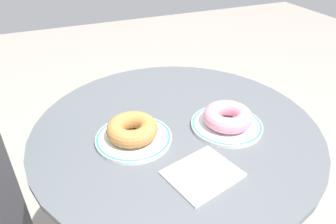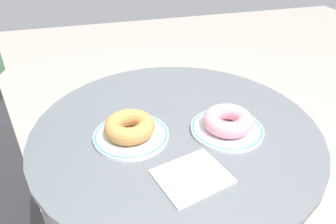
{
  "view_description": "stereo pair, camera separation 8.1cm",
  "coord_description": "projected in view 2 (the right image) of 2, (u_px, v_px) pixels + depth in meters",
  "views": [
    {
      "loc": [
        -0.28,
        -0.62,
        1.23
      ],
      "look_at": [
        -0.02,
        0.01,
        0.79
      ],
      "focal_mm": 33.28,
      "sensor_mm": 36.0,
      "label": 1
    },
    {
      "loc": [
        -0.2,
        -0.64,
        1.23
      ],
      "look_at": [
        -0.02,
        0.01,
        0.79
      ],
      "focal_mm": 33.28,
      "sensor_mm": 36.0,
      "label": 2
    }
  ],
  "objects": [
    {
      "name": "plate_right",
      "position": [
        227.0,
        129.0,
        0.8
      ],
      "size": [
        0.19,
        0.19,
        0.01
      ],
      "color": "white",
      "rests_on": "cafe_table"
    },
    {
      "name": "donut_pink_frosted",
      "position": [
        228.0,
        120.0,
        0.79
      ],
      "size": [
        0.18,
        0.18,
        0.04
      ],
      "primitive_type": "torus",
      "rotation": [
        0.0,
        0.0,
        2.24
      ],
      "color": "pink",
      "rests_on": "plate_right"
    },
    {
      "name": "paper_napkin",
      "position": [
        192.0,
        176.0,
        0.66
      ],
      "size": [
        0.17,
        0.15,
        0.01
      ],
      "primitive_type": "cube",
      "rotation": [
        0.0,
        0.0,
        0.26
      ],
      "color": "white",
      "rests_on": "cafe_table"
    },
    {
      "name": "plate_left",
      "position": [
        131.0,
        135.0,
        0.78
      ],
      "size": [
        0.19,
        0.19,
        0.01
      ],
      "color": "white",
      "rests_on": "cafe_table"
    },
    {
      "name": "donut_old_fashioned",
      "position": [
        130.0,
        126.0,
        0.76
      ],
      "size": [
        0.13,
        0.13,
        0.04
      ],
      "primitive_type": "torus",
      "rotation": [
        0.0,
        0.0,
        4.7
      ],
      "color": "#BC7F42",
      "rests_on": "plate_left"
    },
    {
      "name": "cafe_table",
      "position": [
        175.0,
        185.0,
        0.94
      ],
      "size": [
        0.76,
        0.76,
        0.75
      ],
      "color": "#565B60",
      "rests_on": "ground"
    }
  ]
}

